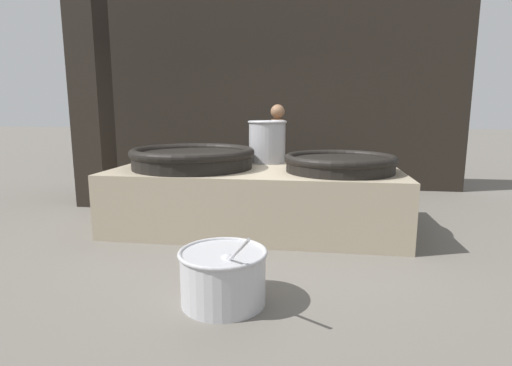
{
  "coord_description": "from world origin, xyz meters",
  "views": [
    {
      "loc": [
        0.72,
        -4.87,
        1.45
      ],
      "look_at": [
        0.0,
        0.0,
        0.57
      ],
      "focal_mm": 28.0,
      "sensor_mm": 36.0,
      "label": 1
    }
  ],
  "objects_px": {
    "giant_wok_far": "(340,163)",
    "cook": "(277,151)",
    "stock_pot": "(267,141)",
    "giant_wok_near": "(193,157)",
    "prep_bowl_vegetables": "(223,274)"
  },
  "relations": [
    {
      "from": "stock_pot",
      "to": "giant_wok_near",
      "type": "bearing_deg",
      "value": -142.81
    },
    {
      "from": "prep_bowl_vegetables",
      "to": "giant_wok_far",
      "type": "bearing_deg",
      "value": 63.62
    },
    {
      "from": "giant_wok_near",
      "to": "giant_wok_far",
      "type": "relative_size",
      "value": 1.19
    },
    {
      "from": "cook",
      "to": "prep_bowl_vegetables",
      "type": "distance_m",
      "value": 3.43
    },
    {
      "from": "stock_pot",
      "to": "cook",
      "type": "xyz_separation_m",
      "value": [
        0.06,
        0.72,
        -0.21
      ]
    },
    {
      "from": "giant_wok_far",
      "to": "cook",
      "type": "relative_size",
      "value": 0.84
    },
    {
      "from": "giant_wok_near",
      "to": "cook",
      "type": "relative_size",
      "value": 0.99
    },
    {
      "from": "giant_wok_near",
      "to": "stock_pot",
      "type": "height_order",
      "value": "stock_pot"
    },
    {
      "from": "giant_wok_near",
      "to": "prep_bowl_vegetables",
      "type": "distance_m",
      "value": 2.26
    },
    {
      "from": "giant_wok_near",
      "to": "cook",
      "type": "height_order",
      "value": "cook"
    },
    {
      "from": "giant_wok_far",
      "to": "stock_pot",
      "type": "bearing_deg",
      "value": 142.83
    },
    {
      "from": "giant_wok_far",
      "to": "prep_bowl_vegetables",
      "type": "relative_size",
      "value": 1.6
    },
    {
      "from": "giant_wok_far",
      "to": "cook",
      "type": "height_order",
      "value": "cook"
    },
    {
      "from": "cook",
      "to": "prep_bowl_vegetables",
      "type": "relative_size",
      "value": 1.91
    },
    {
      "from": "giant_wok_far",
      "to": "prep_bowl_vegetables",
      "type": "distance_m",
      "value": 2.25
    }
  ]
}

